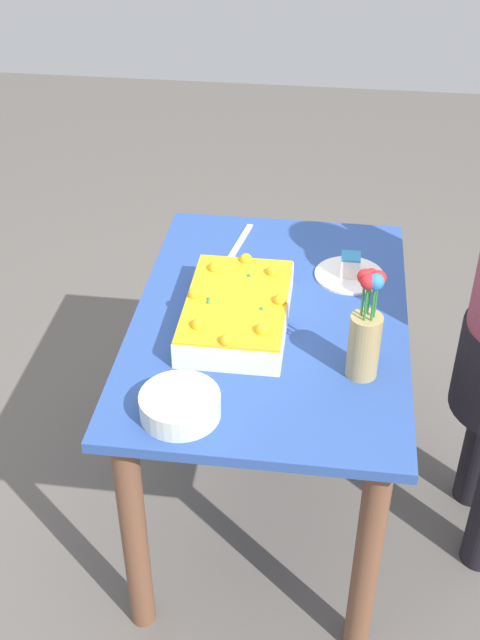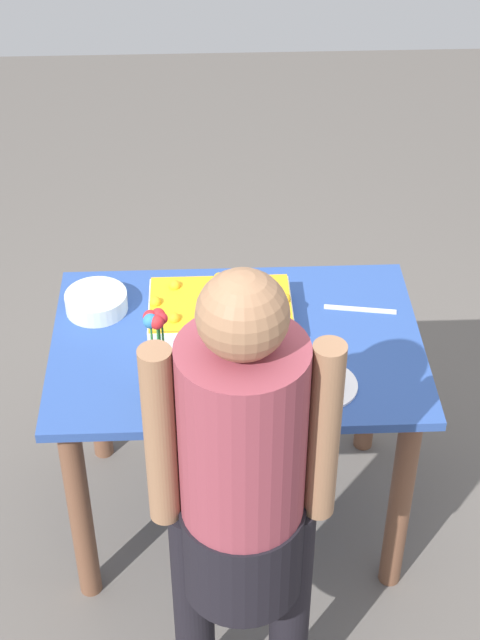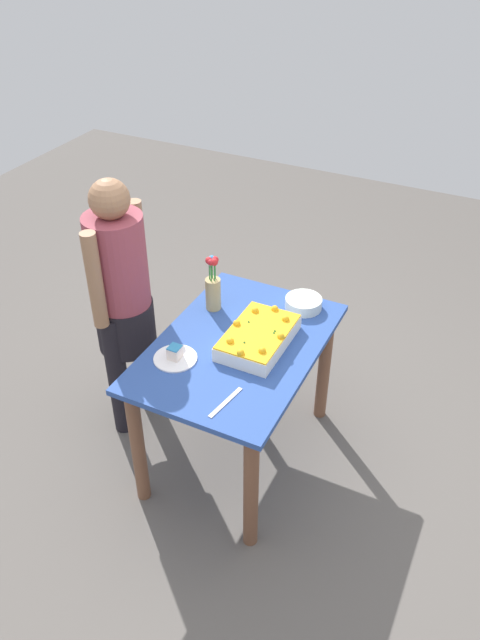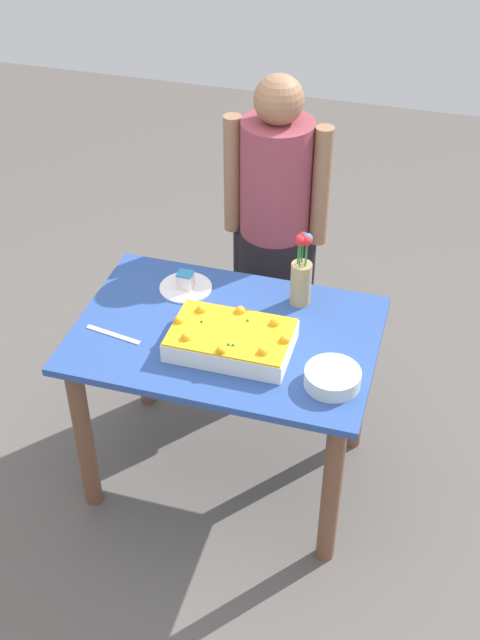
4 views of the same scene
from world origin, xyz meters
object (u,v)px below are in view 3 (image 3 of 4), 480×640
Objects in this scene: sheet_cake at (258,337)px; flower_vase at (213,287)px; fruit_bowl at (303,303)px; person_standing at (122,294)px; cake_knife at (226,402)px; serving_plate_with_slice at (175,356)px.

flower_vase is at bearing -117.31° from sheet_cake.
flower_vase reaches higher than sheet_cake.
fruit_bowl is (-0.21, 0.43, -0.10)m from flower_vase.
fruit_bowl is 0.13× the size of person_standing.
cake_knife is at bearing -26.42° from person_standing.
serving_plate_with_slice is at bearing -47.42° from sheet_cake.
person_standing reaches higher than sheet_cake.
person_standing is (-0.41, -0.82, 0.09)m from cake_knife.
person_standing is at bearing -106.73° from cake_knife.
flower_vase reaches higher than fruit_bowl.
sheet_cake is at bearing -164.16° from cake_knife.
person_standing reaches higher than fruit_bowl.
fruit_bowl is at bearing 26.11° from person_standing.
sheet_cake is at bearing -12.37° from fruit_bowl.
serving_plate_with_slice is at bearing -104.86° from cake_knife.
serving_plate_with_slice is (0.28, -0.30, -0.02)m from sheet_cake.
serving_plate_with_slice is 0.14× the size of person_standing.
flower_vase is 0.21× the size of person_standing.
serving_plate_with_slice is at bearing 4.78° from flower_vase.
fruit_bowl reaches higher than cake_knife.
sheet_cake reaches higher than cake_knife.
fruit_bowl is at bearing 149.71° from serving_plate_with_slice.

